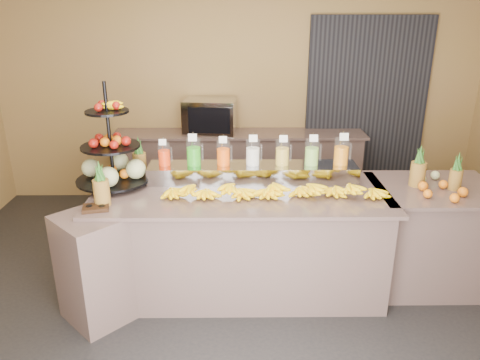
{
  "coord_description": "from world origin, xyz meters",
  "views": [
    {
      "loc": [
        -0.04,
        -3.35,
        2.42
      ],
      "look_at": [
        -0.01,
        0.3,
        1.04
      ],
      "focal_mm": 35.0,
      "sensor_mm": 36.0,
      "label": 1
    }
  ],
  "objects_px": {
    "banana_heap": "(271,188)",
    "right_fruit_pile": "(438,184)",
    "oven_warmer": "(210,116)",
    "condiment_caddy": "(96,208)",
    "fruit_stand": "(117,160)",
    "pitcher_tray": "(253,173)"
  },
  "relations": [
    {
      "from": "banana_heap",
      "to": "right_fruit_pile",
      "type": "height_order",
      "value": "right_fruit_pile"
    },
    {
      "from": "pitcher_tray",
      "to": "fruit_stand",
      "type": "distance_m",
      "value": 1.19
    },
    {
      "from": "right_fruit_pile",
      "to": "banana_heap",
      "type": "bearing_deg",
      "value": -176.76
    },
    {
      "from": "oven_warmer",
      "to": "pitcher_tray",
      "type": "bearing_deg",
      "value": -68.18
    },
    {
      "from": "banana_heap",
      "to": "fruit_stand",
      "type": "relative_size",
      "value": 2.05
    },
    {
      "from": "pitcher_tray",
      "to": "fruit_stand",
      "type": "relative_size",
      "value": 2.05
    },
    {
      "from": "right_fruit_pile",
      "to": "condiment_caddy",
      "type": "bearing_deg",
      "value": -172.84
    },
    {
      "from": "fruit_stand",
      "to": "right_fruit_pile",
      "type": "relative_size",
      "value": 2.24
    },
    {
      "from": "right_fruit_pile",
      "to": "oven_warmer",
      "type": "distance_m",
      "value": 2.8
    },
    {
      "from": "condiment_caddy",
      "to": "right_fruit_pile",
      "type": "height_order",
      "value": "right_fruit_pile"
    },
    {
      "from": "pitcher_tray",
      "to": "oven_warmer",
      "type": "relative_size",
      "value": 2.98
    },
    {
      "from": "pitcher_tray",
      "to": "banana_heap",
      "type": "relative_size",
      "value": 1.0
    },
    {
      "from": "oven_warmer",
      "to": "condiment_caddy",
      "type": "bearing_deg",
      "value": -102.24
    },
    {
      "from": "banana_heap",
      "to": "pitcher_tray",
      "type": "bearing_deg",
      "value": 111.12
    },
    {
      "from": "pitcher_tray",
      "to": "condiment_caddy",
      "type": "distance_m",
      "value": 1.38
    },
    {
      "from": "banana_heap",
      "to": "oven_warmer",
      "type": "bearing_deg",
      "value": 106.44
    },
    {
      "from": "banana_heap",
      "to": "oven_warmer",
      "type": "distance_m",
      "value": 2.11
    },
    {
      "from": "fruit_stand",
      "to": "condiment_caddy",
      "type": "distance_m",
      "value": 0.58
    },
    {
      "from": "pitcher_tray",
      "to": "banana_heap",
      "type": "xyz_separation_m",
      "value": [
        0.14,
        -0.35,
        -0.01
      ]
    },
    {
      "from": "pitcher_tray",
      "to": "condiment_caddy",
      "type": "relative_size",
      "value": 9.44
    },
    {
      "from": "right_fruit_pile",
      "to": "fruit_stand",
      "type": "bearing_deg",
      "value": 176.15
    },
    {
      "from": "condiment_caddy",
      "to": "banana_heap",
      "type": "bearing_deg",
      "value": 11.14
    }
  ]
}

